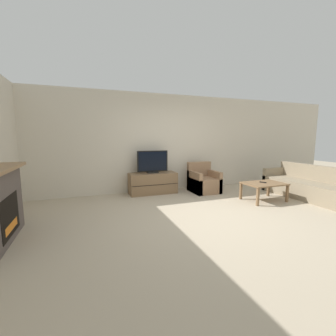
{
  "coord_description": "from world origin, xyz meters",
  "views": [
    {
      "loc": [
        -2.13,
        -3.74,
        1.51
      ],
      "look_at": [
        -0.47,
        0.77,
        0.85
      ],
      "focal_mm": 24.0,
      "sensor_mm": 36.0,
      "label": 1
    }
  ],
  "objects_px": {
    "tv_stand": "(153,183)",
    "armchair": "(203,182)",
    "tv": "(153,163)",
    "remote": "(263,182)",
    "couch": "(314,188)",
    "coffee_table": "(264,185)"
  },
  "relations": [
    {
      "from": "tv_stand",
      "to": "coffee_table",
      "type": "distance_m",
      "value": 2.79
    },
    {
      "from": "coffee_table",
      "to": "remote",
      "type": "height_order",
      "value": "remote"
    },
    {
      "from": "coffee_table",
      "to": "armchair",
      "type": "bearing_deg",
      "value": 125.48
    },
    {
      "from": "coffee_table",
      "to": "remote",
      "type": "relative_size",
      "value": 6.25
    },
    {
      "from": "armchair",
      "to": "coffee_table",
      "type": "distance_m",
      "value": 1.58
    },
    {
      "from": "tv_stand",
      "to": "tv",
      "type": "xyz_separation_m",
      "value": [
        -0.0,
        -0.0,
        0.56
      ]
    },
    {
      "from": "armchair",
      "to": "coffee_table",
      "type": "bearing_deg",
      "value": -54.52
    },
    {
      "from": "tv_stand",
      "to": "couch",
      "type": "xyz_separation_m",
      "value": [
        3.54,
        -1.93,
        -0.0
      ]
    },
    {
      "from": "remote",
      "to": "coffee_table",
      "type": "bearing_deg",
      "value": -107.54
    },
    {
      "from": "coffee_table",
      "to": "couch",
      "type": "relative_size",
      "value": 0.38
    },
    {
      "from": "coffee_table",
      "to": "couch",
      "type": "bearing_deg",
      "value": -14.55
    },
    {
      "from": "tv",
      "to": "remote",
      "type": "bearing_deg",
      "value": -34.56
    },
    {
      "from": "tv",
      "to": "couch",
      "type": "bearing_deg",
      "value": -28.51
    },
    {
      "from": "tv_stand",
      "to": "couch",
      "type": "distance_m",
      "value": 4.03
    },
    {
      "from": "tv_stand",
      "to": "armchair",
      "type": "distance_m",
      "value": 1.41
    },
    {
      "from": "tv_stand",
      "to": "couch",
      "type": "height_order",
      "value": "couch"
    },
    {
      "from": "armchair",
      "to": "couch",
      "type": "relative_size",
      "value": 0.33
    },
    {
      "from": "armchair",
      "to": "remote",
      "type": "bearing_deg",
      "value": -54.12
    },
    {
      "from": "coffee_table",
      "to": "couch",
      "type": "distance_m",
      "value": 1.3
    },
    {
      "from": "armchair",
      "to": "couch",
      "type": "bearing_deg",
      "value": -36.57
    },
    {
      "from": "tv",
      "to": "armchair",
      "type": "distance_m",
      "value": 1.52
    },
    {
      "from": "coffee_table",
      "to": "tv_stand",
      "type": "bearing_deg",
      "value": 145.03
    }
  ]
}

